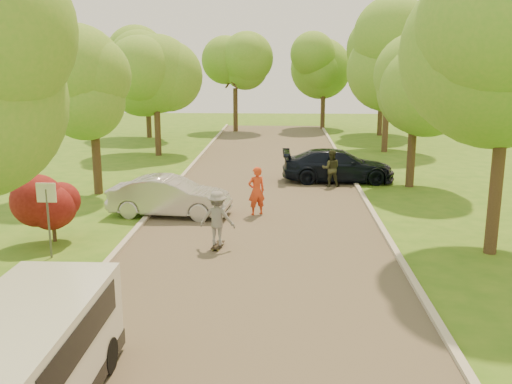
% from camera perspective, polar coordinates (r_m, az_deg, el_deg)
% --- Properties ---
extents(ground, '(100.00, 100.00, 0.00)m').
position_cam_1_polar(ground, '(12.37, -1.00, -13.21)').
color(ground, '#366A19').
rests_on(ground, ground).
extents(road, '(8.00, 60.00, 0.01)m').
position_cam_1_polar(road, '(19.86, 0.47, -2.97)').
color(road, '#4C4438').
rests_on(road, ground).
extents(curb_left, '(0.18, 60.00, 0.12)m').
position_cam_1_polar(curb_left, '(20.40, -10.99, -2.62)').
color(curb_left, '#B2AD9E').
rests_on(curb_left, ground).
extents(curb_right, '(0.18, 60.00, 0.12)m').
position_cam_1_polar(curb_right, '(20.11, 12.10, -2.90)').
color(curb_right, '#B2AD9E').
rests_on(curb_right, ground).
extents(street_sign, '(0.55, 0.06, 2.17)m').
position_cam_1_polar(street_sign, '(16.89, -20.16, -1.17)').
color(street_sign, '#59595E').
rests_on(street_sign, ground).
extents(red_shrub, '(1.70, 1.70, 1.95)m').
position_cam_1_polar(red_shrub, '(18.53, -19.71, -1.41)').
color(red_shrub, '#382619').
rests_on(red_shrub, ground).
extents(tree_l_midb, '(4.30, 4.20, 6.62)m').
position_cam_1_polar(tree_l_midb, '(24.30, -15.68, 10.44)').
color(tree_l_midb, '#382619').
rests_on(tree_l_midb, ground).
extents(tree_l_far, '(4.92, 4.80, 7.79)m').
position_cam_1_polar(tree_l_far, '(33.84, -9.71, 12.81)').
color(tree_l_far, '#382619').
rests_on(tree_l_far, ground).
extents(tree_r_midb, '(4.51, 4.40, 7.01)m').
position_cam_1_polar(tree_r_midb, '(25.76, 16.15, 11.19)').
color(tree_r_midb, '#382619').
rests_on(tree_r_midb, ground).
extents(tree_r_far, '(5.33, 5.20, 8.34)m').
position_cam_1_polar(tree_r_far, '(35.68, 13.54, 13.23)').
color(tree_r_far, '#382619').
rests_on(tree_r_far, ground).
extents(tree_bg_a, '(5.12, 5.00, 7.72)m').
position_cam_1_polar(tree_bg_a, '(42.17, -10.61, 12.56)').
color(tree_bg_a, '#382619').
rests_on(tree_bg_a, ground).
extents(tree_bg_b, '(5.12, 5.00, 7.95)m').
position_cam_1_polar(tree_bg_b, '(43.73, 12.87, 12.76)').
color(tree_bg_b, '#382619').
rests_on(tree_bg_b, ground).
extents(tree_bg_c, '(4.92, 4.80, 7.33)m').
position_cam_1_polar(tree_bg_c, '(45.22, -1.83, 12.41)').
color(tree_bg_c, '#382619').
rests_on(tree_bg_c, ground).
extents(tree_bg_d, '(5.12, 5.00, 7.72)m').
position_cam_1_polar(tree_bg_d, '(47.21, 7.09, 12.70)').
color(tree_bg_d, '#382619').
rests_on(tree_bg_d, ground).
extents(minivan, '(1.93, 4.84, 1.80)m').
position_cam_1_polar(minivan, '(9.66, -22.62, -15.96)').
color(minivan, white).
rests_on(minivan, ground).
extents(silver_sedan, '(4.45, 1.92, 1.42)m').
position_cam_1_polar(silver_sedan, '(20.69, -8.63, -0.44)').
color(silver_sedan, '#B0AFB4').
rests_on(silver_sedan, ground).
extents(dark_sedan, '(5.17, 2.17, 1.49)m').
position_cam_1_polar(dark_sedan, '(26.58, 8.19, 2.63)').
color(dark_sedan, black).
rests_on(dark_sedan, ground).
extents(longboard, '(0.35, 0.86, 0.10)m').
position_cam_1_polar(longboard, '(17.13, -3.84, -5.32)').
color(longboard, black).
rests_on(longboard, ground).
extents(skateboarder, '(1.13, 0.75, 1.63)m').
position_cam_1_polar(skateboarder, '(16.89, -3.88, -2.63)').
color(skateboarder, slate).
rests_on(skateboarder, longboard).
extents(person_striped, '(0.77, 0.66, 1.78)m').
position_cam_1_polar(person_striped, '(20.50, 0.05, 0.09)').
color(person_striped, red).
rests_on(person_striped, ground).
extents(person_olive, '(0.82, 0.65, 1.64)m').
position_cam_1_polar(person_olive, '(25.41, 7.51, 2.35)').
color(person_olive, '#30321E').
rests_on(person_olive, ground).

